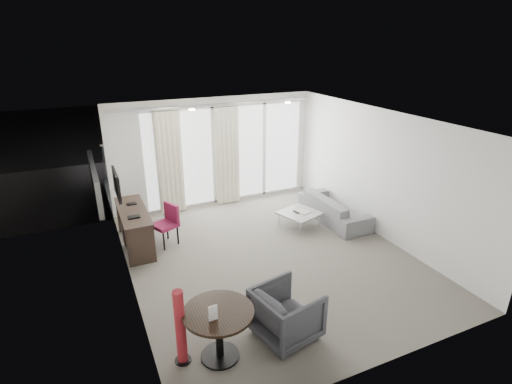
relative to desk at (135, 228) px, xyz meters
name	(u,v)px	position (x,y,z in m)	size (l,w,h in m)	color
floor	(269,256)	(2.22, -1.47, -0.38)	(5.00, 6.00, 0.00)	#615C52
ceiling	(271,120)	(2.22, -1.47, 2.22)	(5.00, 6.00, 0.00)	white
wall_left	(125,217)	(-0.28, -1.47, 0.92)	(0.00, 6.00, 2.60)	silver
wall_right	(380,174)	(4.72, -1.47, 0.92)	(0.00, 6.00, 2.60)	silver
wall_front	(386,280)	(2.22, -4.47, 0.92)	(5.00, 0.00, 2.60)	silver
window_panel	(227,154)	(2.52, 1.51, 0.82)	(4.00, 0.02, 2.38)	white
window_frame	(227,154)	(2.52, 1.50, 0.82)	(4.10, 0.06, 2.44)	white
curtain_left	(170,163)	(1.07, 1.35, 0.82)	(0.60, 0.20, 2.38)	beige
curtain_right	(227,156)	(2.47, 1.35, 0.82)	(0.60, 0.20, 2.38)	beige
curtain_track	(216,105)	(2.22, 1.35, 2.07)	(4.80, 0.04, 0.04)	#B2B2B7
downlight_a	(192,110)	(1.32, 0.13, 2.21)	(0.12, 0.12, 0.02)	#FFE0B2
downlight_b	(288,103)	(3.42, 0.13, 2.21)	(0.12, 0.12, 0.02)	#FFE0B2
desk	(135,228)	(0.00, 0.00, 0.00)	(0.51, 1.64, 0.77)	#2D2119
tv	(116,184)	(-0.23, -0.02, 0.97)	(0.05, 0.80, 0.50)	black
desk_chair	(165,226)	(0.55, -0.19, 0.03)	(0.45, 0.42, 0.83)	maroon
round_table	(219,334)	(0.52, -3.49, -0.02)	(0.90, 0.90, 0.72)	black
menu_card	(213,320)	(0.41, -3.63, 0.34)	(0.11, 0.02, 0.20)	white
red_lamp	(180,327)	(0.06, -3.36, 0.15)	(0.21, 0.21, 1.06)	maroon
tub_armchair	(286,313)	(1.49, -3.50, -0.01)	(0.79, 0.81, 0.74)	#36353B
coffee_table	(299,220)	(3.39, -0.60, -0.21)	(0.76, 0.76, 0.34)	gray
remote	(296,212)	(3.32, -0.57, -0.02)	(0.05, 0.16, 0.02)	black
magazine	(303,211)	(3.47, -0.61, -0.02)	(0.22, 0.28, 0.02)	gray
sofa	(334,208)	(4.28, -0.61, -0.10)	(1.93, 0.75, 0.56)	slate
terrace_slab	(210,183)	(2.52, 3.03, -0.44)	(5.60, 3.00, 0.12)	#4D4D50
rattan_chair_a	(226,164)	(3.10, 3.17, 0.01)	(0.54, 0.54, 0.80)	#513929
rattan_chair_b	(246,156)	(3.92, 3.59, 0.07)	(0.61, 0.61, 0.90)	#513929
rattan_table	(272,177)	(4.03, 2.03, -0.15)	(0.46, 0.46, 0.46)	#513929
balustrade	(195,152)	(2.52, 4.48, 0.12)	(5.50, 0.06, 1.05)	#B2B2B7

